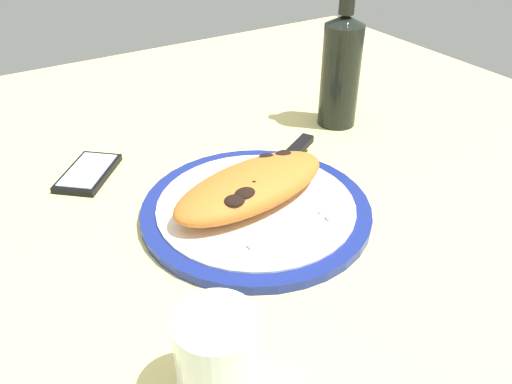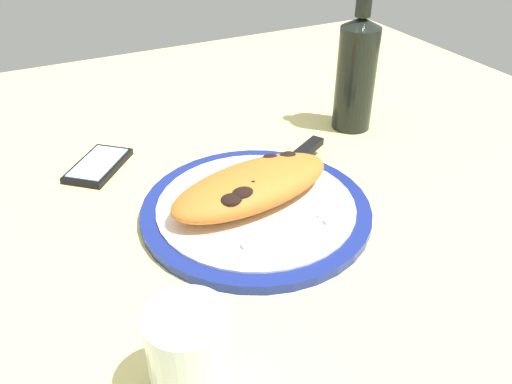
{
  "view_description": "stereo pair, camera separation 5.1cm",
  "coord_description": "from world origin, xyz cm",
  "px_view_note": "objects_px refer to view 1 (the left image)",
  "views": [
    {
      "loc": [
        -30.47,
        -49.05,
        42.11
      ],
      "look_at": [
        0.0,
        0.0,
        3.65
      ],
      "focal_mm": 35.97,
      "sensor_mm": 36.0,
      "label": 1
    },
    {
      "loc": [
        -26.03,
        -51.55,
        42.11
      ],
      "look_at": [
        0.0,
        0.0,
        3.65
      ],
      "focal_mm": 35.97,
      "sensor_mm": 36.0,
      "label": 2
    }
  ],
  "objects_px": {
    "fork": "(310,222)",
    "knife": "(286,161)",
    "smartphone": "(88,173)",
    "wine_bottle": "(341,69)",
    "plate": "(256,209)",
    "calzone": "(250,186)",
    "water_glass": "(218,364)"
  },
  "relations": [
    {
      "from": "smartphone",
      "to": "knife",
      "type": "bearing_deg",
      "value": -30.02
    },
    {
      "from": "smartphone",
      "to": "wine_bottle",
      "type": "xyz_separation_m",
      "value": [
        0.45,
        -0.06,
        0.1
      ]
    },
    {
      "from": "plate",
      "to": "fork",
      "type": "relative_size",
      "value": 2.03
    },
    {
      "from": "plate",
      "to": "calzone",
      "type": "bearing_deg",
      "value": 103.29
    },
    {
      "from": "plate",
      "to": "calzone",
      "type": "relative_size",
      "value": 1.23
    },
    {
      "from": "wine_bottle",
      "to": "knife",
      "type": "bearing_deg",
      "value": -151.77
    },
    {
      "from": "wine_bottle",
      "to": "plate",
      "type": "bearing_deg",
      "value": -149.15
    },
    {
      "from": "fork",
      "to": "wine_bottle",
      "type": "bearing_deg",
      "value": 44.87
    },
    {
      "from": "wine_bottle",
      "to": "smartphone",
      "type": "bearing_deg",
      "value": 172.75
    },
    {
      "from": "fork",
      "to": "knife",
      "type": "height_order",
      "value": "knife"
    },
    {
      "from": "plate",
      "to": "wine_bottle",
      "type": "height_order",
      "value": "wine_bottle"
    },
    {
      "from": "smartphone",
      "to": "wine_bottle",
      "type": "distance_m",
      "value": 0.46
    },
    {
      "from": "fork",
      "to": "calzone",
      "type": "bearing_deg",
      "value": 114.65
    },
    {
      "from": "smartphone",
      "to": "wine_bottle",
      "type": "height_order",
      "value": "wine_bottle"
    },
    {
      "from": "calzone",
      "to": "smartphone",
      "type": "xyz_separation_m",
      "value": [
        -0.17,
        0.21,
        -0.03
      ]
    },
    {
      "from": "fork",
      "to": "wine_bottle",
      "type": "height_order",
      "value": "wine_bottle"
    },
    {
      "from": "plate",
      "to": "water_glass",
      "type": "relative_size",
      "value": 3.23
    },
    {
      "from": "calzone",
      "to": "water_glass",
      "type": "height_order",
      "value": "water_glass"
    },
    {
      "from": "water_glass",
      "to": "wine_bottle",
      "type": "bearing_deg",
      "value": 40.45
    },
    {
      "from": "fork",
      "to": "smartphone",
      "type": "bearing_deg",
      "value": 124.6
    },
    {
      "from": "calzone",
      "to": "wine_bottle",
      "type": "xyz_separation_m",
      "value": [
        0.28,
        0.15,
        0.06
      ]
    },
    {
      "from": "plate",
      "to": "smartphone",
      "type": "xyz_separation_m",
      "value": [
        -0.17,
        0.22,
        -0.0
      ]
    },
    {
      "from": "smartphone",
      "to": "water_glass",
      "type": "relative_size",
      "value": 1.32
    },
    {
      "from": "wine_bottle",
      "to": "calzone",
      "type": "bearing_deg",
      "value": -151.2
    },
    {
      "from": "calzone",
      "to": "fork",
      "type": "relative_size",
      "value": 1.65
    },
    {
      "from": "knife",
      "to": "water_glass",
      "type": "bearing_deg",
      "value": -133.36
    },
    {
      "from": "smartphone",
      "to": "water_glass",
      "type": "distance_m",
      "value": 0.45
    },
    {
      "from": "calzone",
      "to": "water_glass",
      "type": "xyz_separation_m",
      "value": [
        -0.18,
        -0.23,
        0.0
      ]
    },
    {
      "from": "plate",
      "to": "smartphone",
      "type": "bearing_deg",
      "value": 127.06
    },
    {
      "from": "water_glass",
      "to": "wine_bottle",
      "type": "xyz_separation_m",
      "value": [
        0.46,
        0.39,
        0.06
      ]
    },
    {
      "from": "plate",
      "to": "smartphone",
      "type": "height_order",
      "value": "plate"
    },
    {
      "from": "fork",
      "to": "water_glass",
      "type": "bearing_deg",
      "value": -145.32
    }
  ]
}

